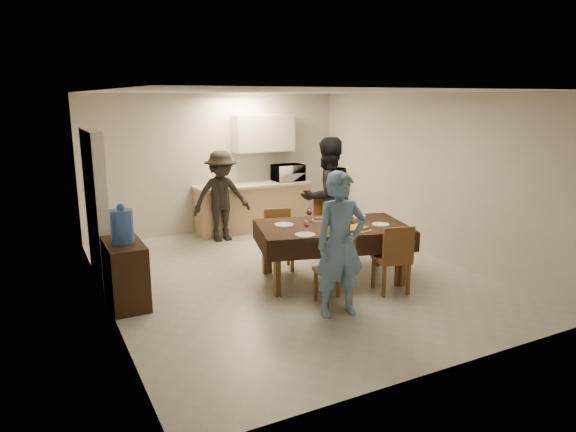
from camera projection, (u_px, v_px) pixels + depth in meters
name	position (u px, v px, depth m)	size (l,w,h in m)	color
floor	(289.00, 276.00, 7.44)	(5.00, 6.00, 0.02)	#A8A8A3
ceiling	(289.00, 92.00, 6.85)	(5.00, 6.00, 0.02)	white
wall_back	(217.00, 163.00, 9.74)	(5.00, 0.02, 2.60)	beige
wall_front	(445.00, 239.00, 4.55)	(5.00, 0.02, 2.60)	beige
wall_left	(101.00, 204.00, 6.03)	(0.02, 6.00, 2.60)	beige
wall_right	(427.00, 175.00, 8.26)	(0.02, 6.00, 2.60)	beige
stub_partition	(96.00, 206.00, 7.16)	(0.15, 1.40, 2.10)	silver
kitchen_base_cabinet	(253.00, 208.00, 9.93)	(2.20, 0.60, 0.86)	tan
kitchen_worktop	(253.00, 185.00, 9.82)	(2.24, 0.64, 0.05)	#AEAEA9
upper_cabinet	(263.00, 133.00, 9.86)	(1.20, 0.34, 0.70)	silver
dining_table	(332.00, 228.00, 7.12)	(2.28, 1.68, 0.80)	black
chair_near_left	(337.00, 265.00, 6.25)	(0.43, 0.43, 0.47)	brown
chair_near_right	(396.00, 252.00, 6.64)	(0.51, 0.51, 0.50)	brown
chair_far_left	(282.00, 235.00, 7.54)	(0.51, 0.51, 0.48)	brown
chair_far_right	(334.00, 225.00, 7.92)	(0.52, 0.52, 0.53)	brown
console	(125.00, 274.00, 6.34)	(0.43, 0.87, 0.80)	black
water_jug	(122.00, 226.00, 6.20)	(0.27, 0.27, 0.41)	blue
wine_bottle	(328.00, 214.00, 7.10)	(0.08, 0.08, 0.31)	black
water_pitcher	(356.00, 217.00, 7.20)	(0.12, 0.12, 0.18)	white
savoury_tart	(354.00, 229.00, 6.82)	(0.39, 0.30, 0.05)	#C7833A
salad_bowl	(343.00, 218.00, 7.39)	(0.20, 0.20, 0.08)	silver
mushroom_dish	(319.00, 220.00, 7.33)	(0.20, 0.20, 0.04)	silver
wine_glass_a	(307.00, 227.00, 6.63)	(0.08, 0.08, 0.18)	white
wine_glass_b	(355.00, 211.00, 7.55)	(0.09, 0.09, 0.20)	white
wine_glass_c	(309.00, 215.00, 7.26)	(0.09, 0.09, 0.21)	white
plate_near_left	(305.00, 235.00, 6.58)	(0.26, 0.26, 0.02)	silver
plate_near_right	(381.00, 224.00, 7.12)	(0.24, 0.24, 0.01)	silver
plate_far_left	(284.00, 225.00, 7.10)	(0.27, 0.27, 0.02)	silver
plate_far_right	(356.00, 216.00, 7.63)	(0.29, 0.29, 0.02)	silver
microwave	(288.00, 173.00, 10.12)	(0.58, 0.40, 0.32)	silver
person_near	(340.00, 245.00, 5.94)	(0.63, 0.41, 1.72)	#5B87B4
person_far	(327.00, 197.00, 8.23)	(0.93, 0.73, 1.92)	black
person_kitchen	(222.00, 196.00, 9.10)	(1.05, 0.60, 1.62)	black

